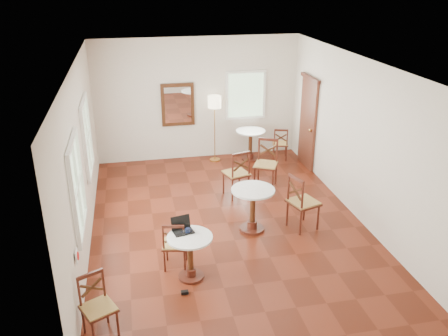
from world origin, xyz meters
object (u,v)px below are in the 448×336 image
Objects in this scene: chair_near_b at (98,307)px; chair_back_a at (280,143)px; chair_back_b at (266,164)px; laptop at (182,228)px; cafe_table_near at (190,252)px; chair_near_a at (175,244)px; cafe_table_back at (250,142)px; chair_mid_a at (237,173)px; cafe_table_mid at (253,205)px; mouse at (181,232)px; chair_mid_b at (302,202)px; power_adapter at (185,292)px; water_glass at (184,233)px; navy_mug at (188,231)px; floor_lamp at (214,106)px.

chair_near_b reaches higher than chair_back_a.
laptop is (-2.16, -2.80, 0.26)m from chair_back_b.
chair_near_a is (-0.20, 0.33, -0.04)m from cafe_table_near.
laptop reaches higher than cafe_table_back.
chair_near_a is (-2.34, -4.26, -0.06)m from cafe_table_back.
cafe_table_near is 2.97m from chair_mid_a.
cafe_table_mid is 8.67× the size of mouse.
chair_back_a is 2.36× the size of laptop.
chair_near_a is 0.79× the size of chair_back_b.
cafe_table_mid is at bearing 78.94° from chair_back_a.
power_adapter is (-2.35, -1.48, -0.51)m from chair_mid_b.
water_glass is (0.03, -0.09, 0.03)m from mouse.
chair_near_a is 0.46m from navy_mug.
mouse is at bearing -142.76° from cafe_table_mid.
chair_mid_b is 9.69× the size of power_adapter.
mouse is at bearing 16.38° from chair_near_b.
cafe_table_near is at bearing 72.00° from chair_back_a.
mouse is at bearing 70.18° from chair_back_a.
chair_near_b is 5.23m from chair_back_b.
chair_back_b is 3.57m from navy_mug.
mouse is 0.87× the size of power_adapter.
chair_back_a is at bearing 58.06° from power_adapter.
water_glass is at bearing -106.05° from floor_lamp.
cafe_table_mid is 2.36× the size of laptop.
water_glass is (0.01, -0.14, -0.01)m from laptop.
cafe_table_mid reaches higher than water_glass.
chair_mid_a is at bearing -128.09° from chair_back_b.
laptop reaches higher than mouse.
floor_lamp is at bearing 142.36° from chair_back_b.
chair_mid_a is (1.34, 2.65, 0.06)m from cafe_table_near.
navy_mug is at bearing 37.07° from water_glass.
navy_mug reaches higher than mouse.
chair_near_b is 9.15× the size of mouse.
chair_near_b reaches higher than power_adapter.
cafe_table_mid is at bearing 37.27° from mouse.
chair_back_b reaches higher than mouse.
mouse is at bearing 127.31° from chair_near_a.
chair_near_b is at bearing 60.88° from chair_near_a.
power_adapter is (1.18, 0.59, -0.41)m from chair_near_b.
chair_back_a is at bearing -147.17° from chair_mid_a.
chair_back_a reaches higher than cafe_table_back.
water_glass is (-1.42, -2.60, 0.26)m from chair_mid_a.
chair_back_b is at bearing 53.77° from water_glass.
cafe_table_back is 6.55m from chair_near_b.
chair_mid_a is 0.63× the size of floor_lamp.
chair_near_b is 1.65m from water_glass.
chair_mid_b is 1.90m from chair_back_b.
cafe_table_near is at bearing -78.39° from laptop.
cafe_table_mid and chair_back_a have the same top height.
chair_near_b is (-2.63, -2.19, -0.08)m from cafe_table_mid.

